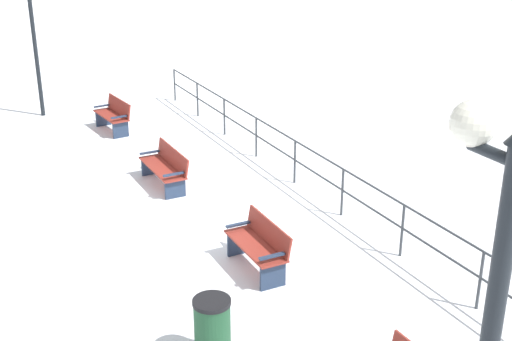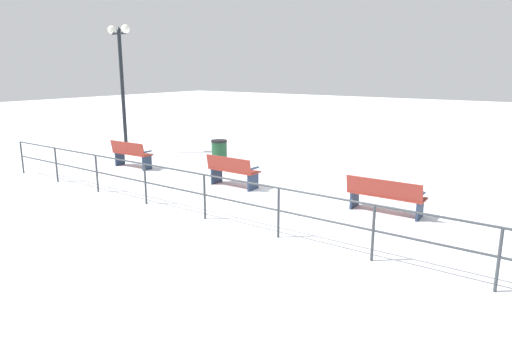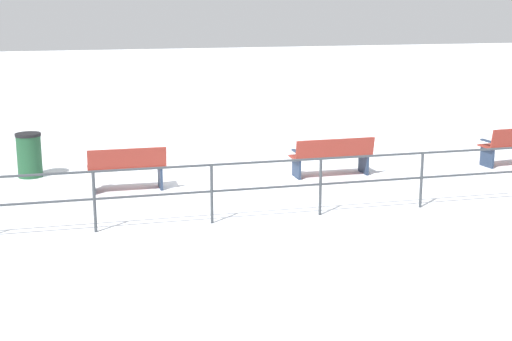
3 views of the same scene
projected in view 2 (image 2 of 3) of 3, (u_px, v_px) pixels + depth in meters
ground_plane at (303, 198)px, 11.32m from camera, size 80.00×80.00×0.00m
bench_second at (385, 195)px, 10.00m from camera, size 0.58×1.70×0.83m
bench_third at (233, 171)px, 12.26m from camera, size 0.56×1.48×0.87m
bench_fourth at (131, 154)px, 14.64m from camera, size 0.53×1.51×0.88m
lamppost_middle at (121, 65)px, 16.48m from camera, size 0.31×1.08×4.72m
waterfront_railing at (239, 196)px, 9.07m from camera, size 0.05×16.98×1.01m
trash_bin at (219, 154)px, 14.64m from camera, size 0.52×0.52×0.92m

